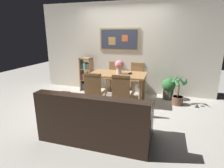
# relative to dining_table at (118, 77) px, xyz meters

# --- Properties ---
(ground_plane) EXTENTS (12.00, 12.00, 0.00)m
(ground_plane) POSITION_rel_dining_table_xyz_m (-0.07, -0.54, -0.64)
(ground_plane) COLOR #B7B2A8
(wall_back_with_painting) EXTENTS (5.20, 0.14, 2.60)m
(wall_back_with_painting) POSITION_rel_dining_table_xyz_m (-0.07, 0.92, 0.66)
(wall_back_with_painting) COLOR silver
(wall_back_with_painting) RESTS_ON ground_plane
(dining_table) EXTENTS (1.42, 0.82, 0.75)m
(dining_table) POSITION_rel_dining_table_xyz_m (0.00, 0.00, 0.00)
(dining_table) COLOR #9E7042
(dining_table) RESTS_ON ground_plane
(dining_chair_near_left) EXTENTS (0.40, 0.41, 0.91)m
(dining_chair_near_left) POSITION_rel_dining_table_xyz_m (-0.33, -0.76, -0.10)
(dining_chair_near_left) COLOR #9E7042
(dining_chair_near_left) RESTS_ON ground_plane
(dining_chair_near_right) EXTENTS (0.40, 0.41, 0.91)m
(dining_chair_near_right) POSITION_rel_dining_table_xyz_m (0.30, -0.77, -0.10)
(dining_chair_near_right) COLOR #9E7042
(dining_chair_near_right) RESTS_ON ground_plane
(dining_chair_far_left) EXTENTS (0.40, 0.41, 0.91)m
(dining_chair_far_left) POSITION_rel_dining_table_xyz_m (-0.30, 0.74, -0.10)
(dining_chair_far_left) COLOR #9E7042
(dining_chair_far_left) RESTS_ON ground_plane
(dining_chair_far_right) EXTENTS (0.40, 0.41, 0.91)m
(dining_chair_far_right) POSITION_rel_dining_table_xyz_m (0.36, 0.77, -0.10)
(dining_chair_far_right) COLOR #9E7042
(dining_chair_far_right) RESTS_ON ground_plane
(leather_couch) EXTENTS (1.80, 0.84, 0.84)m
(leather_couch) POSITION_rel_dining_table_xyz_m (0.11, -1.80, -0.33)
(leather_couch) COLOR black
(leather_couch) RESTS_ON ground_plane
(bookshelf) EXTENTS (0.36, 0.28, 1.02)m
(bookshelf) POSITION_rel_dining_table_xyz_m (-1.16, 0.63, -0.18)
(bookshelf) COLOR #9E7042
(bookshelf) RESTS_ON ground_plane
(potted_ivy) EXTENTS (0.36, 0.36, 0.58)m
(potted_ivy) POSITION_rel_dining_table_xyz_m (1.27, 0.55, -0.32)
(potted_ivy) COLOR #4C4742
(potted_ivy) RESTS_ON ground_plane
(potted_palm) EXTENTS (0.44, 0.44, 0.79)m
(potted_palm) POSITION_rel_dining_table_xyz_m (1.50, 0.20, -0.34)
(potted_palm) COLOR brown
(potted_palm) RESTS_ON ground_plane
(flower_vase) EXTENTS (0.22, 0.21, 0.34)m
(flower_vase) POSITION_rel_dining_table_xyz_m (0.04, -0.04, 0.31)
(flower_vase) COLOR beige
(flower_vase) RESTS_ON dining_table
(tv_remote) EXTENTS (0.06, 0.16, 0.02)m
(tv_remote) POSITION_rel_dining_table_xyz_m (0.30, 0.09, 0.12)
(tv_remote) COLOR black
(tv_remote) RESTS_ON dining_table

